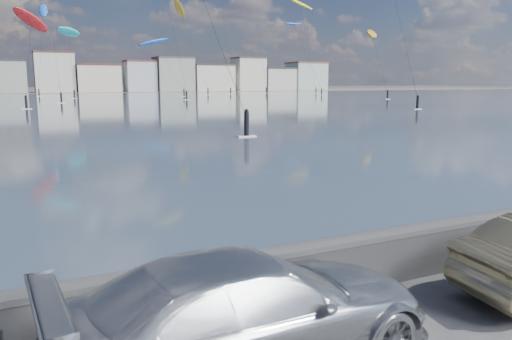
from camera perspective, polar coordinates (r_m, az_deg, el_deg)
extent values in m
cube|color=#2F3E51|center=(96.18, -24.21, 6.91)|extent=(500.00, 177.00, 0.00)
cube|color=#4C473D|center=(204.61, -25.30, 8.06)|extent=(500.00, 60.00, 0.00)
cube|color=#28282B|center=(8.63, -2.26, -13.44)|extent=(400.00, 0.35, 0.90)
cylinder|color=#28282B|center=(8.46, -2.28, -10.64)|extent=(400.00, 0.36, 0.36)
cube|color=gray|center=(190.58, -27.18, 9.42)|extent=(16.00, 13.00, 10.50)
cube|color=beige|center=(191.10, -22.04, 10.24)|extent=(13.00, 10.00, 13.50)
cube|color=#562D23|center=(191.33, -22.18, 12.34)|extent=(13.26, 10.20, 0.60)
cube|color=beige|center=(192.69, -17.64, 9.89)|extent=(15.00, 12.00, 9.50)
cube|color=#562D23|center=(192.78, -17.72, 11.39)|extent=(15.30, 12.24, 0.60)
cube|color=#B2B7C6|center=(195.61, -13.09, 10.32)|extent=(11.00, 9.00, 11.00)
cube|color=brown|center=(195.74, -13.16, 12.01)|extent=(11.22, 9.18, 0.60)
cube|color=gray|center=(198.95, -9.39, 10.65)|extent=(14.00, 11.00, 12.50)
cube|color=#4C423D|center=(199.14, -9.45, 12.53)|extent=(14.28, 11.22, 0.60)
cube|color=silver|center=(203.94, -5.14, 10.37)|extent=(16.00, 12.00, 10.00)
cube|color=#383330|center=(204.03, -5.16, 11.86)|extent=(16.32, 12.24, 0.60)
cube|color=beige|center=(210.39, -0.87, 10.81)|extent=(12.00, 10.00, 13.00)
cube|color=#4C423D|center=(210.59, -0.87, 12.66)|extent=(12.24, 10.20, 0.60)
cube|color=beige|center=(216.44, 2.43, 10.26)|extent=(14.00, 11.00, 9.00)
cube|color=#2D2D33|center=(216.51, 2.44, 11.53)|extent=(14.28, 11.22, 0.60)
cube|color=#B7C6BC|center=(223.69, 5.76, 10.53)|extent=(15.00, 12.00, 11.50)
cube|color=brown|center=(223.82, 5.78, 12.08)|extent=(15.30, 12.24, 0.60)
imported|color=#BABEC2|center=(7.12, -0.67, -15.69)|extent=(5.58, 2.50, 1.59)
ellipsoid|color=red|center=(87.78, -24.32, 15.34)|extent=(6.56, 7.73, 4.19)
cube|color=white|center=(78.43, -24.74, 6.38)|extent=(1.40, 0.42, 0.08)
cylinder|color=black|center=(78.39, -24.78, 7.03)|extent=(0.36, 0.36, 1.70)
sphere|color=black|center=(78.36, -24.83, 7.69)|extent=(0.28, 0.28, 0.28)
cylinder|color=black|center=(82.88, -24.55, 11.54)|extent=(1.85, 8.93, 11.94)
cube|color=white|center=(97.28, -21.34, 7.15)|extent=(1.40, 0.42, 0.08)
cylinder|color=black|center=(97.25, -21.37, 7.68)|extent=(0.36, 0.36, 1.70)
sphere|color=black|center=(97.23, -21.40, 8.21)|extent=(0.28, 0.28, 0.28)
cylinder|color=black|center=(103.46, -22.11, 13.47)|extent=(0.29, 12.07, 19.95)
ellipsoid|color=yellow|center=(177.10, 5.06, 18.42)|extent=(8.89, 6.65, 5.34)
cube|color=white|center=(165.28, 6.86, 8.70)|extent=(1.40, 0.42, 0.08)
cylinder|color=black|center=(165.26, 6.87, 9.01)|extent=(0.36, 0.36, 1.70)
sphere|color=black|center=(165.25, 6.88, 9.32)|extent=(0.28, 0.28, 0.28)
cylinder|color=black|center=(170.60, 5.95, 13.94)|extent=(0.39, 11.55, 28.34)
cube|color=white|center=(165.47, 1.17, 8.77)|extent=(1.40, 0.42, 0.08)
cylinder|color=black|center=(165.45, 1.17, 9.08)|extent=(0.36, 0.36, 1.70)
sphere|color=black|center=(165.43, 1.18, 9.39)|extent=(0.28, 0.28, 0.28)
cylinder|color=black|center=(171.66, 0.52, 14.61)|extent=(1.71, 11.97, 32.15)
ellipsoid|color=blue|center=(154.79, 4.31, 16.32)|extent=(7.91, 4.40, 1.32)
cube|color=white|center=(147.56, 7.51, 8.53)|extent=(1.40, 0.42, 0.08)
cylinder|color=black|center=(147.54, 7.52, 8.87)|extent=(0.36, 0.36, 1.70)
sphere|color=black|center=(147.52, 7.52, 9.22)|extent=(0.28, 0.28, 0.28)
cylinder|color=black|center=(150.80, 5.90, 12.76)|extent=(4.01, 9.97, 19.45)
cube|color=white|center=(74.48, 17.94, 6.66)|extent=(1.40, 0.42, 0.08)
cylinder|color=black|center=(74.44, 17.98, 7.35)|extent=(0.36, 0.36, 1.70)
sphere|color=black|center=(74.41, 18.02, 8.04)|extent=(0.28, 0.28, 0.28)
cube|color=white|center=(155.91, -2.91, 8.68)|extent=(1.40, 0.42, 0.08)
cylinder|color=black|center=(155.89, -2.92, 9.01)|extent=(0.36, 0.36, 1.70)
sphere|color=black|center=(155.88, -2.92, 9.34)|extent=(0.28, 0.28, 0.28)
cylinder|color=black|center=(164.32, -3.56, 15.40)|extent=(3.13, 15.54, 35.63)
cube|color=white|center=(35.46, -1.08, 3.88)|extent=(1.40, 0.42, 0.08)
cylinder|color=black|center=(35.37, -1.08, 5.33)|extent=(0.36, 0.36, 1.70)
sphere|color=black|center=(35.31, -1.09, 6.78)|extent=(0.28, 0.28, 0.28)
ellipsoid|color=#BF8C19|center=(157.84, -8.78, 17.78)|extent=(6.92, 9.35, 6.00)
cube|color=white|center=(144.54, -5.50, 8.53)|extent=(1.40, 0.42, 0.08)
cylinder|color=black|center=(144.52, -5.51, 8.89)|extent=(0.36, 0.36, 1.70)
sphere|color=black|center=(144.51, -5.52, 9.25)|extent=(0.28, 0.28, 0.28)
cylinder|color=black|center=(150.68, -7.19, 13.61)|extent=(3.59, 13.82, 24.01)
ellipsoid|color=blue|center=(146.94, -11.64, 14.12)|extent=(10.55, 6.37, 4.10)
cube|color=white|center=(132.20, -8.21, 8.34)|extent=(1.40, 0.42, 0.08)
cylinder|color=black|center=(132.17, -8.22, 8.73)|extent=(0.36, 0.36, 1.70)
sphere|color=black|center=(132.16, -8.23, 9.12)|extent=(0.28, 0.28, 0.28)
cylinder|color=black|center=(139.35, -10.01, 11.64)|extent=(3.46, 16.01, 13.43)
cube|color=white|center=(107.56, -7.93, 7.96)|extent=(1.40, 0.42, 0.08)
cylinder|color=black|center=(107.54, -7.94, 8.44)|extent=(0.36, 0.36, 1.70)
sphere|color=black|center=(107.52, -7.95, 8.92)|extent=(0.28, 0.28, 0.28)
cylinder|color=black|center=(112.48, -9.43, 15.57)|extent=(2.02, 9.98, 27.14)
ellipsoid|color=blue|center=(156.38, -23.15, 16.46)|extent=(2.59, 7.77, 5.47)
cube|color=white|center=(143.78, -23.53, 7.74)|extent=(1.40, 0.42, 0.08)
cylinder|color=black|center=(143.76, -23.56, 8.10)|extent=(0.36, 0.36, 1.70)
sphere|color=black|center=(143.74, -23.58, 8.46)|extent=(0.28, 0.28, 0.28)
cylinder|color=black|center=(149.68, -23.35, 12.52)|extent=(3.22, 11.32, 22.04)
ellipsoid|color=#BF8C19|center=(120.43, 13.08, 14.93)|extent=(7.76, 8.77, 3.93)
cube|color=white|center=(114.91, 14.79, 7.86)|extent=(1.40, 0.42, 0.08)
cylinder|color=black|center=(114.89, 14.81, 8.30)|extent=(0.36, 0.36, 1.70)
sphere|color=black|center=(114.87, 14.83, 8.75)|extent=(0.28, 0.28, 0.28)
cylinder|color=black|center=(117.45, 13.94, 11.78)|extent=(0.17, 6.54, 13.28)
ellipsoid|color=#19BFBF|center=(132.78, -20.62, 14.56)|extent=(8.03, 10.16, 3.08)
cube|color=white|center=(122.18, -20.03, 7.70)|extent=(1.40, 0.42, 0.08)
cylinder|color=black|center=(122.16, -20.05, 8.12)|extent=(0.36, 0.36, 1.70)
sphere|color=black|center=(122.14, -20.08, 8.54)|extent=(0.28, 0.28, 0.28)
cylinder|color=black|center=(127.27, -20.35, 11.55)|extent=(0.73, 10.14, 14.38)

